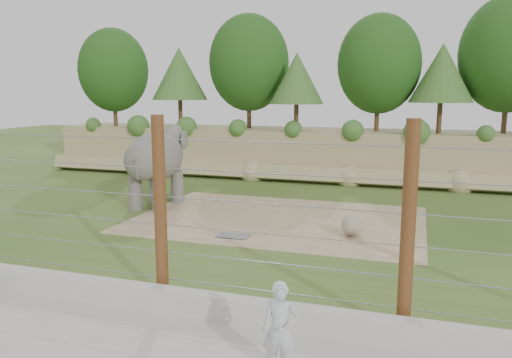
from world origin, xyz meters
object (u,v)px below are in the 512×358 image
(zookeeper, at_px, (280,331))
(barrier_fence, at_px, (160,210))
(elephant, at_px, (156,168))
(stone_ball, at_px, (352,225))

(zookeeper, bearing_deg, barrier_fence, 140.57)
(barrier_fence, bearing_deg, elephant, 119.85)
(stone_ball, distance_m, barrier_fence, 7.18)
(barrier_fence, relative_size, zookeeper, 12.99)
(barrier_fence, xyz_separation_m, zookeeper, (3.20, -2.11, -1.21))
(barrier_fence, distance_m, zookeeper, 4.02)
(stone_ball, distance_m, zookeeper, 8.30)
(elephant, relative_size, zookeeper, 2.43)
(stone_ball, xyz_separation_m, barrier_fence, (-3.26, -6.18, 1.64))
(barrier_fence, bearing_deg, zookeeper, -33.35)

